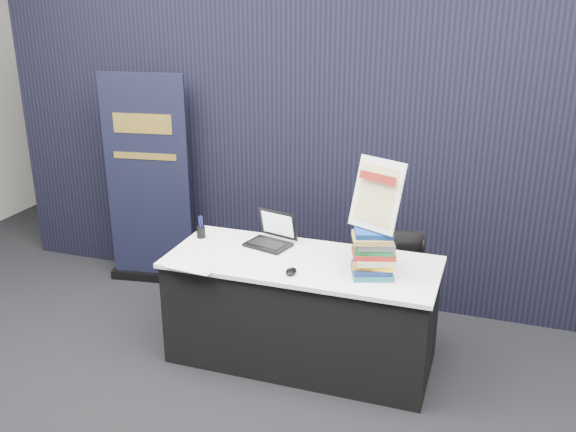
# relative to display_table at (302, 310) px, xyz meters

# --- Properties ---
(floor) EXTENTS (8.00, 8.00, 0.00)m
(floor) POSITION_rel_display_table_xyz_m (0.00, -0.55, -0.38)
(floor) COLOR black
(floor) RESTS_ON ground
(wall_back) EXTENTS (8.00, 0.02, 3.50)m
(wall_back) POSITION_rel_display_table_xyz_m (0.00, 3.45, 1.37)
(wall_back) COLOR #A5A39C
(wall_back) RESTS_ON floor
(drape_partition) EXTENTS (6.00, 0.08, 2.40)m
(drape_partition) POSITION_rel_display_table_xyz_m (0.00, 1.05, 0.82)
(drape_partition) COLOR black
(drape_partition) RESTS_ON floor
(display_table) EXTENTS (1.80, 0.75, 0.75)m
(display_table) POSITION_rel_display_table_xyz_m (0.00, 0.00, 0.00)
(display_table) COLOR black
(display_table) RESTS_ON floor
(laptop) EXTENTS (0.34, 0.31, 0.23)m
(laptop) POSITION_rel_display_table_xyz_m (-0.30, 0.19, 0.43)
(laptop) COLOR black
(laptop) RESTS_ON display_table
(mouse) EXTENTS (0.08, 0.12, 0.03)m
(mouse) POSITION_rel_display_table_xyz_m (0.00, -0.23, 0.39)
(mouse) COLOR black
(mouse) RESTS_ON display_table
(brochure_left) EXTENTS (0.28, 0.21, 0.00)m
(brochure_left) POSITION_rel_display_table_xyz_m (-0.66, -0.32, 0.38)
(brochure_left) COLOR white
(brochure_left) RESTS_ON display_table
(brochure_mid) EXTENTS (0.28, 0.21, 0.00)m
(brochure_mid) POSITION_rel_display_table_xyz_m (-0.60, -0.33, 0.38)
(brochure_mid) COLOR beige
(brochure_mid) RESTS_ON display_table
(brochure_right) EXTENTS (0.34, 0.29, 0.00)m
(brochure_right) POSITION_rel_display_table_xyz_m (-0.45, -0.15, 0.38)
(brochure_right) COLOR white
(brochure_right) RESTS_ON display_table
(pen_cup) EXTENTS (0.07, 0.07, 0.08)m
(pen_cup) POSITION_rel_display_table_xyz_m (-0.81, 0.15, 0.41)
(pen_cup) COLOR black
(pen_cup) RESTS_ON display_table
(book_stack_tall) EXTENTS (0.29, 0.25, 0.31)m
(book_stack_tall) POSITION_rel_display_table_xyz_m (0.49, -0.09, 0.53)
(book_stack_tall) COLOR #1B5967
(book_stack_tall) RESTS_ON display_table
(book_stack_short) EXTENTS (0.22, 0.17, 0.14)m
(book_stack_short) POSITION_rel_display_table_xyz_m (0.47, 0.07, 0.45)
(book_stack_short) COLOR #1D6E37
(book_stack_short) RESTS_ON display_table
(info_sign) EXTENTS (0.35, 0.25, 0.45)m
(info_sign) POSITION_rel_display_table_xyz_m (0.49, -0.06, 0.89)
(info_sign) COLOR black
(info_sign) RESTS_ON book_stack_tall
(pullup_banner) EXTENTS (0.77, 0.21, 1.81)m
(pullup_banner) POSITION_rel_display_table_xyz_m (-1.61, 0.78, 0.43)
(pullup_banner) COLOR black
(pullup_banner) RESTS_ON floor
(stacking_chair) EXTENTS (0.47, 0.48, 0.86)m
(stacking_chair) POSITION_rel_display_table_xyz_m (0.55, 0.30, 0.10)
(stacking_chair) COLOR black
(stacking_chair) RESTS_ON floor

